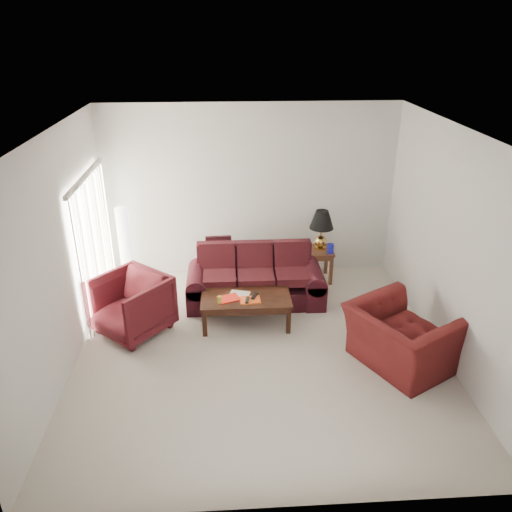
{
  "coord_description": "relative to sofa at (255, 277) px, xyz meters",
  "views": [
    {
      "loc": [
        -0.41,
        -5.73,
        4.14
      ],
      "look_at": [
        0.0,
        0.85,
        1.05
      ],
      "focal_mm": 35.0,
      "sensor_mm": 36.0,
      "label": 1
    }
  ],
  "objects": [
    {
      "name": "floor",
      "position": [
        -0.02,
        -1.36,
        -0.45
      ],
      "size": [
        5.0,
        5.0,
        0.0
      ],
      "primitive_type": "plane",
      "color": "beige",
      "rests_on": "ground"
    },
    {
      "name": "blinds",
      "position": [
        -2.44,
        -0.06,
        0.63
      ],
      "size": [
        0.1,
        2.0,
        2.16
      ],
      "primitive_type": "cube",
      "color": "silver",
      "rests_on": "ground"
    },
    {
      "name": "sofa",
      "position": [
        0.0,
        0.0,
        0.0
      ],
      "size": [
        2.2,
        0.97,
        0.89
      ],
      "primitive_type": null,
      "rotation": [
        0.0,
        0.0,
        0.01
      ],
      "color": "black",
      "rests_on": "ground"
    },
    {
      "name": "throw_pillow",
      "position": [
        -0.58,
        0.53,
        0.26
      ],
      "size": [
        0.44,
        0.24,
        0.45
      ],
      "primitive_type": "cube",
      "rotation": [
        -0.21,
        0.0,
        0.07
      ],
      "color": "black",
      "rests_on": "sofa"
    },
    {
      "name": "end_table",
      "position": [
        1.12,
        0.7,
        -0.16
      ],
      "size": [
        0.57,
        0.57,
        0.58
      ],
      "primitive_type": null,
      "rotation": [
        0.0,
        0.0,
        -0.08
      ],
      "color": "#59241E",
      "rests_on": "ground"
    },
    {
      "name": "table_lamp",
      "position": [
        1.17,
        0.74,
        0.48
      ],
      "size": [
        0.49,
        0.49,
        0.7
      ],
      "primitive_type": null,
      "rotation": [
        0.0,
        0.0,
        -0.19
      ],
      "color": "#B18237",
      "rests_on": "end_table"
    },
    {
      "name": "clock",
      "position": [
        0.88,
        0.59,
        0.2
      ],
      "size": [
        0.15,
        0.09,
        0.14
      ],
      "primitive_type": "cube",
      "rotation": [
        0.0,
        0.0,
        0.28
      ],
      "color": "silver",
      "rests_on": "end_table"
    },
    {
      "name": "blue_canister",
      "position": [
        1.31,
        0.54,
        0.22
      ],
      "size": [
        0.14,
        0.14,
        0.17
      ],
      "primitive_type": "cylinder",
      "rotation": [
        0.0,
        0.0,
        0.42
      ],
      "color": "#18189D",
      "rests_on": "end_table"
    },
    {
      "name": "picture_frame",
      "position": [
        0.98,
        0.87,
        0.21
      ],
      "size": [
        0.14,
        0.17,
        0.05
      ],
      "primitive_type": "cube",
      "rotation": [
        1.36,
        0.0,
        0.02
      ],
      "color": "silver",
      "rests_on": "end_table"
    },
    {
      "name": "floor_lamp",
      "position": [
        -2.14,
        0.64,
        0.28
      ],
      "size": [
        0.31,
        0.31,
        1.46
      ],
      "primitive_type": null,
      "rotation": [
        0.0,
        0.0,
        0.4
      ],
      "color": "silver",
      "rests_on": "ground"
    },
    {
      "name": "armchair_left",
      "position": [
        -1.85,
        -0.76,
        -0.01
      ],
      "size": [
        1.34,
        1.34,
        0.88
      ],
      "primitive_type": "imported",
      "rotation": [
        0.0,
        0.0,
        -0.71
      ],
      "color": "#430F15",
      "rests_on": "ground"
    },
    {
      "name": "armchair_right",
      "position": [
        1.8,
        -1.78,
        -0.04
      ],
      "size": [
        1.57,
        1.63,
        0.82
      ],
      "primitive_type": "imported",
      "rotation": [
        0.0,
        0.0,
        2.08
      ],
      "color": "#491011",
      "rests_on": "ground"
    },
    {
      "name": "coffee_table",
      "position": [
        -0.18,
        -0.68,
        -0.22
      ],
      "size": [
        1.35,
        0.71,
        0.46
      ],
      "primitive_type": null,
      "rotation": [
        0.0,
        0.0,
        0.03
      ],
      "color": "black",
      "rests_on": "ground"
    },
    {
      "name": "magazine_red",
      "position": [
        -0.44,
        -0.72,
        0.03
      ],
      "size": [
        0.37,
        0.32,
        0.02
      ],
      "primitive_type": "cube",
      "rotation": [
        0.0,
        0.0,
        0.37
      ],
      "color": "red",
      "rests_on": "coffee_table"
    },
    {
      "name": "magazine_white",
      "position": [
        -0.28,
        -0.61,
        0.02
      ],
      "size": [
        0.34,
        0.29,
        0.02
      ],
      "primitive_type": "cube",
      "rotation": [
        0.0,
        0.0,
        -0.28
      ],
      "color": "white",
      "rests_on": "coffee_table"
    },
    {
      "name": "magazine_orange",
      "position": [
        -0.12,
        -0.78,
        0.03
      ],
      "size": [
        0.31,
        0.24,
        0.02
      ],
      "primitive_type": "cube",
      "rotation": [
        0.0,
        0.0,
        0.04
      ],
      "color": "#F85C1D",
      "rests_on": "coffee_table"
    },
    {
      "name": "remote_a",
      "position": [
        -0.17,
        -0.81,
        0.04
      ],
      "size": [
        0.08,
        0.18,
        0.02
      ],
      "primitive_type": "cube",
      "rotation": [
        0.0,
        0.0,
        -0.15
      ],
      "color": "black",
      "rests_on": "coffee_table"
    },
    {
      "name": "remote_b",
      "position": [
        -0.06,
        -0.7,
        0.05
      ],
      "size": [
        0.12,
        0.2,
        0.02
      ],
      "primitive_type": "cube",
      "rotation": [
        0.0,
        0.0,
        -0.35
      ],
      "color": "black",
      "rests_on": "coffee_table"
    },
    {
      "name": "yellow_glass",
      "position": [
        -0.57,
        -0.82,
        0.07
      ],
      "size": [
        0.06,
        0.06,
        0.11
      ],
      "primitive_type": "cylinder",
      "rotation": [
        0.0,
        0.0,
        -0.02
      ],
      "color": "gold",
      "rests_on": "coffee_table"
    }
  ]
}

